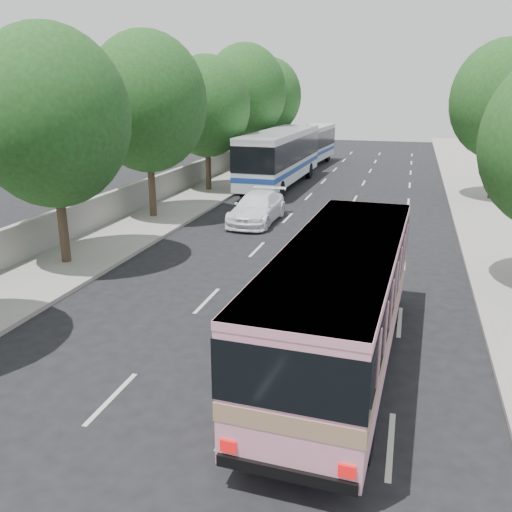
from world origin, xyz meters
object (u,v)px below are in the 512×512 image
(pink_taxi, at_px, (329,233))
(tour_coach_front, at_px, (280,153))
(white_pickup, at_px, (257,208))
(pink_bus, at_px, (341,292))
(tour_coach_rear, at_px, (307,143))

(pink_taxi, height_order, tour_coach_front, tour_coach_front)
(white_pickup, relative_size, tour_coach_front, 0.40)
(white_pickup, bearing_deg, tour_coach_front, 98.10)
(pink_bus, height_order, white_pickup, pink_bus)
(tour_coach_front, height_order, tour_coach_rear, tour_coach_front)
(pink_bus, bearing_deg, tour_coach_front, 109.04)
(pink_taxi, distance_m, white_pickup, 5.55)
(white_pickup, bearing_deg, pink_taxi, -39.62)
(pink_bus, xyz_separation_m, pink_taxi, (-1.77, 10.20, -1.30))
(pink_taxi, height_order, tour_coach_rear, tour_coach_rear)
(pink_taxi, bearing_deg, white_pickup, 139.41)
(pink_taxi, relative_size, tour_coach_rear, 0.36)
(tour_coach_front, xyz_separation_m, tour_coach_rear, (-0.00, 9.92, -0.28))
(pink_taxi, height_order, white_pickup, white_pickup)
(white_pickup, distance_m, tour_coach_rear, 20.44)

